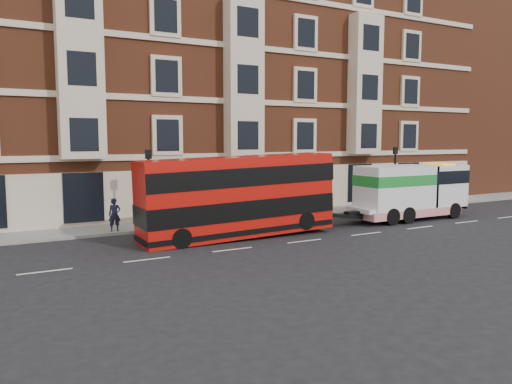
# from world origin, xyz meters

# --- Properties ---
(ground) EXTENTS (120.00, 120.00, 0.00)m
(ground) POSITION_xyz_m (0.00, 0.00, 0.00)
(ground) COLOR black
(ground) RESTS_ON ground
(sidewalk) EXTENTS (90.00, 3.00, 0.15)m
(sidewalk) POSITION_xyz_m (0.00, 7.50, 0.07)
(sidewalk) COLOR slate
(sidewalk) RESTS_ON ground
(victorian_terrace) EXTENTS (45.00, 12.00, 20.40)m
(victorian_terrace) POSITION_xyz_m (0.50, 15.00, 10.07)
(victorian_terrace) COLOR brown
(victorian_terrace) RESTS_ON ground
(filler_east) EXTENTS (18.00, 10.00, 19.00)m
(filler_east) POSITION_xyz_m (32.00, 14.00, 9.43)
(filler_east) COLOR brown
(filler_east) RESTS_ON ground
(lamp_post_west) EXTENTS (0.35, 0.15, 4.35)m
(lamp_post_west) POSITION_xyz_m (-6.00, 6.20, 2.68)
(lamp_post_west) COLOR black
(lamp_post_west) RESTS_ON sidewalk
(lamp_post_east) EXTENTS (0.35, 0.15, 4.35)m
(lamp_post_east) POSITION_xyz_m (12.00, 6.20, 2.68)
(lamp_post_east) COLOR black
(lamp_post_east) RESTS_ON sidewalk
(double_decker_bus) EXTENTS (10.31, 2.37, 4.17)m
(double_decker_bus) POSITION_xyz_m (-2.47, 2.41, 2.21)
(double_decker_bus) COLOR #B5100A
(double_decker_bus) RESTS_ON ground
(tow_truck) EXTENTS (8.25, 2.44, 3.44)m
(tow_truck) POSITION_xyz_m (9.58, 2.41, 1.82)
(tow_truck) COLOR silver
(tow_truck) RESTS_ON ground
(pedestrian) EXTENTS (0.69, 0.49, 1.78)m
(pedestrian) POSITION_xyz_m (-7.84, 6.47, 1.04)
(pedestrian) COLOR black
(pedestrian) RESTS_ON sidewalk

